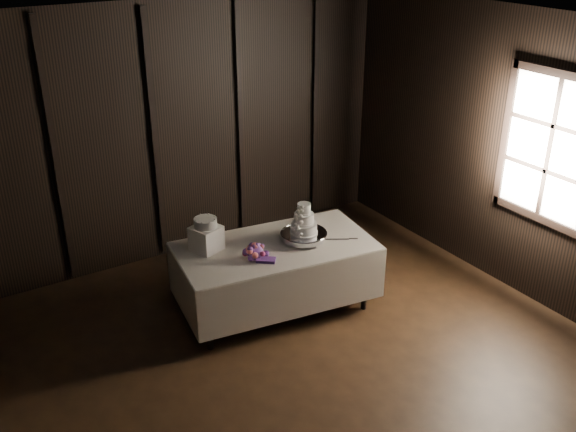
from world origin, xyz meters
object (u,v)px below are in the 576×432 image
(display_table, at_px, (276,275))
(wedding_cake, at_px, (303,222))
(bouquet, at_px, (255,252))
(small_cake, at_px, (205,223))
(box_pedestal, at_px, (206,238))
(cake_stand, at_px, (304,237))

(display_table, relative_size, wedding_cake, 6.51)
(display_table, bearing_deg, bouquet, -150.96)
(display_table, xyz_separation_m, small_cake, (-0.62, 0.29, 0.64))
(box_pedestal, bearing_deg, cake_stand, -21.00)
(small_cake, bearing_deg, box_pedestal, 0.00)
(cake_stand, distance_m, box_pedestal, 0.99)
(bouquet, height_order, small_cake, small_cake)
(cake_stand, xyz_separation_m, bouquet, (-0.60, -0.05, 0.02))
(bouquet, xyz_separation_m, small_cake, (-0.33, 0.41, 0.23))
(small_cake, bearing_deg, wedding_cake, -22.25)
(cake_stand, height_order, small_cake, small_cake)
(bouquet, distance_m, small_cake, 0.57)
(wedding_cake, xyz_separation_m, bouquet, (-0.57, -0.04, -0.15))
(box_pedestal, xyz_separation_m, small_cake, (0.00, 0.00, 0.17))
(display_table, distance_m, cake_stand, 0.49)
(display_table, xyz_separation_m, cake_stand, (0.30, -0.06, 0.39))
(cake_stand, height_order, bouquet, bouquet)
(cake_stand, bearing_deg, small_cake, 159.00)
(display_table, relative_size, box_pedestal, 8.14)
(box_pedestal, bearing_deg, display_table, -24.99)
(cake_stand, xyz_separation_m, small_cake, (-0.92, 0.36, 0.25))
(cake_stand, distance_m, bouquet, 0.60)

